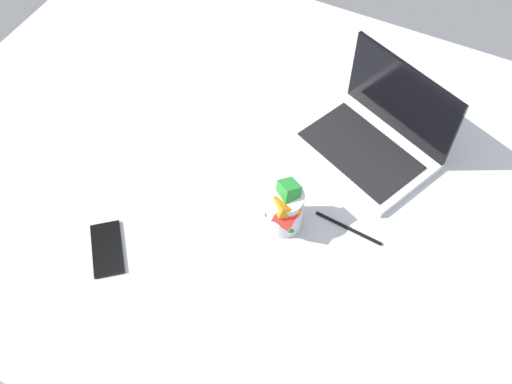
{
  "coord_description": "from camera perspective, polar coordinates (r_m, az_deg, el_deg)",
  "views": [
    {
      "loc": [
        40.71,
        -80.02,
        136.34
      ],
      "look_at": [
        5.12,
        -9.25,
        24.0
      ],
      "focal_mm": 41.33,
      "sensor_mm": 36.0,
      "label": 1
    }
  ],
  "objects": [
    {
      "name": "bed_mattress",
      "position": [
        1.56,
        -0.15,
        -0.01
      ],
      "size": [
        180.0,
        140.0,
        18.0
      ],
      "primitive_type": "cube",
      "color": "#B7BCC6",
      "rests_on": "ground"
    },
    {
      "name": "laptop",
      "position": [
        1.53,
        11.38,
        5.34
      ],
      "size": [
        39.39,
        34.13,
        23.0
      ],
      "rotation": [
        0.0,
        0.0,
        -0.4
      ],
      "color": "silver",
      "rests_on": "bed_mattress"
    },
    {
      "name": "snack_cup",
      "position": [
        1.35,
        2.78,
        -1.72
      ],
      "size": [
        9.29,
        9.99,
        14.57
      ],
      "color": "silver",
      "rests_on": "bed_mattress"
    },
    {
      "name": "cell_phone",
      "position": [
        1.4,
        -14.2,
        -5.35
      ],
      "size": [
        14.17,
        15.12,
        0.8
      ],
      "primitive_type": "cube",
      "rotation": [
        0.0,
        0.0,
        0.69
      ],
      "color": "black",
      "rests_on": "bed_mattress"
    },
    {
      "name": "charger_cable",
      "position": [
        1.4,
        8.92,
        -3.48
      ],
      "size": [
        17.0,
        1.88,
        0.6
      ],
      "primitive_type": "cube",
      "rotation": [
        0.0,
        0.0,
        -0.08
      ],
      "color": "black",
      "rests_on": "bed_mattress"
    }
  ]
}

